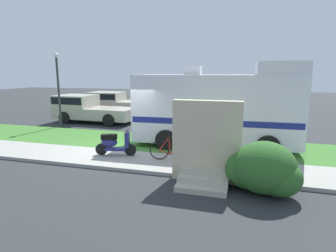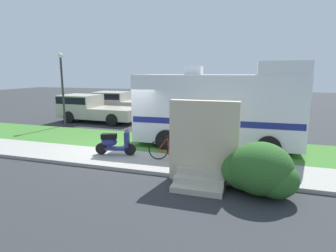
# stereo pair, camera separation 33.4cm
# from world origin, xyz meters

# --- Properties ---
(ground_plane) EXTENTS (80.00, 80.00, 0.00)m
(ground_plane) POSITION_xyz_m (0.00, 0.00, 0.00)
(ground_plane) COLOR #2D3033
(sidewalk) EXTENTS (24.00, 2.00, 0.12)m
(sidewalk) POSITION_xyz_m (0.00, -1.20, 0.06)
(sidewalk) COLOR #9E9B93
(sidewalk) RESTS_ON ground
(grass_strip) EXTENTS (24.00, 3.40, 0.08)m
(grass_strip) POSITION_xyz_m (0.00, 1.50, 0.04)
(grass_strip) COLOR #3D752D
(grass_strip) RESTS_ON ground
(motorhome_rv) EXTENTS (6.78, 2.76, 3.58)m
(motorhome_rv) POSITION_xyz_m (3.66, 1.79, 1.71)
(motorhome_rv) COLOR silver
(motorhome_rv) RESTS_ON ground
(scooter) EXTENTS (1.53, 0.60, 0.97)m
(scooter) POSITION_xyz_m (0.12, -0.93, 0.58)
(scooter) COLOR black
(scooter) RESTS_ON ground
(bicycle) EXTENTS (1.69, 0.58, 0.91)m
(bicycle) POSITION_xyz_m (2.41, -0.86, 0.51)
(bicycle) COLOR black
(bicycle) RESTS_ON ground
(pickup_truck_near) EXTENTS (5.28, 2.33, 1.73)m
(pickup_truck_near) POSITION_xyz_m (-5.12, 5.73, 0.93)
(pickup_truck_near) COLOR #B7B29E
(pickup_truck_near) RESTS_ON ground
(pickup_truck_far) EXTENTS (5.47, 2.31, 1.70)m
(pickup_truck_far) POSITION_xyz_m (-4.65, 9.28, 0.92)
(pickup_truck_far) COLOR #B7B29E
(pickup_truck_far) RESTS_ON ground
(porch_steps) EXTENTS (2.00, 1.26, 2.40)m
(porch_steps) POSITION_xyz_m (3.74, -2.29, 0.97)
(porch_steps) COLOR #BCB29E
(porch_steps) RESTS_ON ground
(bush_by_porch) EXTENTS (1.96, 1.47, 1.39)m
(bush_by_porch) POSITION_xyz_m (5.31, -2.68, 0.66)
(bush_by_porch) COLOR #2D6026
(bush_by_porch) RESTS_ON ground
(bottle_green) EXTENTS (0.07, 0.07, 0.23)m
(bottle_green) POSITION_xyz_m (3.56, -0.94, 0.22)
(bottle_green) COLOR #19722D
(bottle_green) RESTS_ON ground
(street_lamp_post) EXTENTS (0.28, 0.28, 4.26)m
(street_lamp_post) POSITION_xyz_m (-5.57, 3.60, 2.59)
(street_lamp_post) COLOR #333338
(street_lamp_post) RESTS_ON ground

